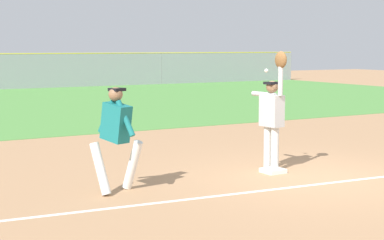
{
  "coord_description": "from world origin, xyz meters",
  "views": [
    {
      "loc": [
        -7.36,
        -8.57,
        2.36
      ],
      "look_at": [
        -1.89,
        1.09,
        1.05
      ],
      "focal_mm": 58.12,
      "sensor_mm": 36.0,
      "label": 1
    }
  ],
  "objects_px": {
    "runner": "(116,132)",
    "parked_car_red": "(86,72)",
    "fielder": "(272,112)",
    "first_base": "(273,171)",
    "baseball": "(266,71)",
    "parked_car_white": "(176,70)"
  },
  "relations": [
    {
      "from": "fielder",
      "to": "baseball",
      "type": "distance_m",
      "value": 0.81
    },
    {
      "from": "first_base",
      "to": "parked_car_red",
      "type": "xyz_separation_m",
      "value": [
        7.27,
        30.21,
        0.63
      ]
    },
    {
      "from": "runner",
      "to": "baseball",
      "type": "bearing_deg",
      "value": -12.28
    },
    {
      "from": "fielder",
      "to": "parked_car_red",
      "type": "bearing_deg",
      "value": -110.79
    },
    {
      "from": "parked_car_white",
      "to": "parked_car_red",
      "type": "bearing_deg",
      "value": 179.69
    },
    {
      "from": "parked_car_red",
      "to": "fielder",
      "type": "bearing_deg",
      "value": -106.05
    },
    {
      "from": "first_base",
      "to": "runner",
      "type": "xyz_separation_m",
      "value": [
        -3.18,
        -0.03,
        0.96
      ]
    },
    {
      "from": "parked_car_red",
      "to": "parked_car_white",
      "type": "height_order",
      "value": "same"
    },
    {
      "from": "baseball",
      "to": "fielder",
      "type": "bearing_deg",
      "value": -89.32
    },
    {
      "from": "fielder",
      "to": "parked_car_white",
      "type": "distance_m",
      "value": 33.01
    },
    {
      "from": "runner",
      "to": "parked_car_red",
      "type": "bearing_deg",
      "value": 51.09
    },
    {
      "from": "runner",
      "to": "parked_car_red",
      "type": "distance_m",
      "value": 31.99
    },
    {
      "from": "fielder",
      "to": "baseball",
      "type": "height_order",
      "value": "fielder"
    },
    {
      "from": "fielder",
      "to": "parked_car_red",
      "type": "relative_size",
      "value": 0.51
    },
    {
      "from": "baseball",
      "to": "parked_car_red",
      "type": "height_order",
      "value": "baseball"
    },
    {
      "from": "first_base",
      "to": "parked_car_white",
      "type": "distance_m",
      "value": 33.25
    },
    {
      "from": "runner",
      "to": "parked_car_white",
      "type": "distance_m",
      "value": 34.73
    },
    {
      "from": "parked_car_red",
      "to": "parked_car_white",
      "type": "distance_m",
      "value": 6.75
    },
    {
      "from": "runner",
      "to": "parked_car_red",
      "type": "xyz_separation_m",
      "value": [
        10.45,
        30.24,
        -0.32
      ]
    },
    {
      "from": "first_base",
      "to": "parked_car_white",
      "type": "height_order",
      "value": "parked_car_white"
    },
    {
      "from": "first_base",
      "to": "parked_car_white",
      "type": "xyz_separation_m",
      "value": [
        14.01,
        30.15,
        0.63
      ]
    },
    {
      "from": "parked_car_red",
      "to": "parked_car_white",
      "type": "relative_size",
      "value": 1.02
    }
  ]
}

